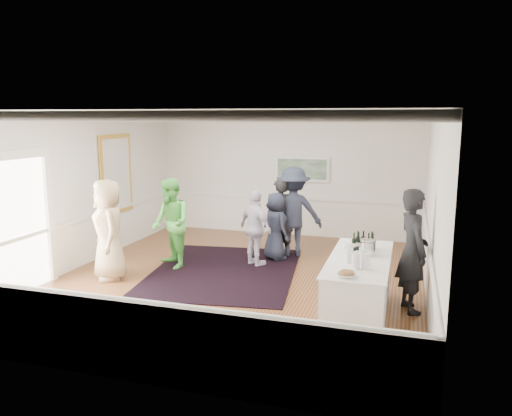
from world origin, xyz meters
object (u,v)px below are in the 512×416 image
(guest_green, at_px, (171,223))
(guest_dark_a, at_px, (293,212))
(guest_tan, at_px, (108,230))
(nut_bowl, at_px, (347,274))
(bartender, at_px, (413,251))
(serving_table, at_px, (359,288))
(ice_bucket, at_px, (368,248))
(guest_navy, at_px, (275,226))
(guest_lilac, at_px, (256,228))
(guest_dark_b, at_px, (280,218))

(guest_green, distance_m, guest_dark_a, 2.76)
(guest_tan, bearing_deg, guest_green, 99.22)
(nut_bowl, bearing_deg, bartender, 61.49)
(serving_table, bearing_deg, ice_bucket, 63.62)
(guest_green, height_order, ice_bucket, guest_green)
(bartender, xyz_separation_m, guest_dark_a, (-2.57, 2.64, 0.01))
(guest_navy, distance_m, ice_bucket, 3.43)
(bartender, xyz_separation_m, guest_navy, (-2.87, 2.24, -0.26))
(nut_bowl, bearing_deg, guest_navy, 117.90)
(serving_table, height_order, guest_lilac, guest_lilac)
(guest_lilac, xyz_separation_m, guest_dark_b, (0.32, 0.80, 0.09))
(guest_dark_a, bearing_deg, guest_green, 20.60)
(guest_tan, xyz_separation_m, guest_dark_a, (3.04, 2.65, 0.03))
(guest_lilac, bearing_deg, bartender, -173.68)
(guest_tan, relative_size, guest_navy, 1.31)
(guest_dark_a, relative_size, guest_dark_b, 1.13)
(bartender, xyz_separation_m, guest_green, (-4.80, 1.02, -0.07))
(bartender, distance_m, guest_dark_a, 3.68)
(guest_dark_b, relative_size, nut_bowl, 6.59)
(guest_dark_b, height_order, guest_navy, guest_dark_b)
(serving_table, xyz_separation_m, guest_dark_b, (-2.06, 3.04, 0.40))
(ice_bucket, bearing_deg, guest_dark_b, 127.24)
(guest_green, relative_size, guest_dark_a, 0.93)
(serving_table, relative_size, guest_navy, 1.62)
(bartender, distance_m, guest_tan, 5.61)
(guest_green, relative_size, ice_bucket, 7.23)
(bartender, height_order, guest_navy, bartender)
(bartender, bearing_deg, guest_tan, 70.05)
(guest_lilac, bearing_deg, ice_bucket, 174.65)
(guest_dark_b, bearing_deg, guest_tan, 8.09)
(guest_tan, height_order, ice_bucket, guest_tan)
(guest_tan, xyz_separation_m, guest_green, (0.80, 1.04, -0.04))
(guest_tan, bearing_deg, guest_navy, 86.60)
(guest_lilac, relative_size, guest_dark_a, 0.80)
(guest_navy, bearing_deg, guest_dark_a, -84.02)
(bartender, height_order, guest_tan, bartender)
(guest_dark_a, distance_m, nut_bowl, 4.55)
(serving_table, bearing_deg, guest_dark_a, 119.15)
(serving_table, distance_m, nut_bowl, 1.13)
(serving_table, height_order, guest_dark_b, guest_dark_b)
(ice_bucket, bearing_deg, serving_table, -116.38)
(guest_dark_a, relative_size, guest_navy, 1.35)
(bartender, xyz_separation_m, nut_bowl, (-0.85, -1.57, 0.01))
(bartender, relative_size, nut_bowl, 7.41)
(guest_dark_a, relative_size, ice_bucket, 7.78)
(serving_table, distance_m, ice_bucket, 0.64)
(guest_navy, xyz_separation_m, ice_bucket, (2.20, -2.62, 0.35))
(guest_green, bearing_deg, ice_bucket, 23.47)
(guest_navy, bearing_deg, bartender, -174.51)
(guest_dark_b, bearing_deg, serving_table, 90.35)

